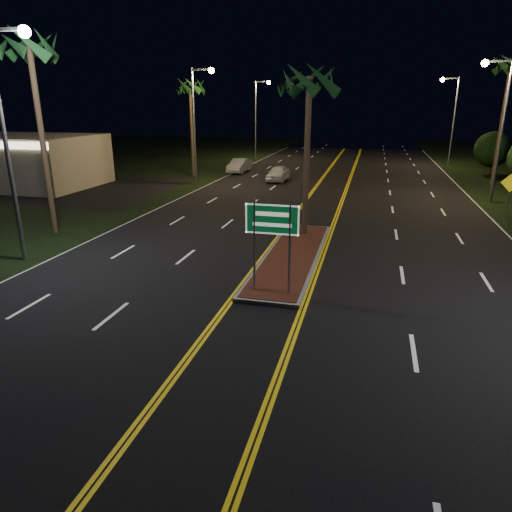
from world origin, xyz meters
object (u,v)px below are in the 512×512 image
(streetlight_left_mid, at_px, (198,113))
(palm_left_near, at_px, (29,49))
(palm_right_far, at_px, (511,65))
(shrub_far, at_px, (493,149))
(warning_sign, at_px, (510,189))
(streetlight_left_far, at_px, (259,110))
(palm_median, at_px, (309,81))
(highway_sign, at_px, (272,228))
(palm_left_far, at_px, (190,87))
(car_near, at_px, (278,172))
(car_far, at_px, (240,164))
(streetlight_right_far, at_px, (451,111))
(commercial_building, at_px, (4,160))
(streetlight_right_mid, at_px, (498,115))
(median_island, at_px, (292,256))
(streetlight_left_near, at_px, (10,121))

(streetlight_left_mid, xyz_separation_m, palm_left_near, (-1.89, -16.00, 3.02))
(palm_right_far, distance_m, shrub_far, 9.13)
(palm_right_far, height_order, warning_sign, palm_right_far)
(streetlight_left_far, xyz_separation_m, palm_median, (10.61, -33.50, 1.62))
(palm_median, bearing_deg, palm_left_near, -168.69)
(highway_sign, height_order, palm_left_far, palm_left_far)
(palm_left_far, distance_m, car_near, 10.64)
(palm_median, height_order, car_near, palm_median)
(highway_sign, relative_size, car_near, 0.71)
(shrub_far, distance_m, car_far, 23.74)
(streetlight_left_far, height_order, car_far, streetlight_left_far)
(warning_sign, bearing_deg, highway_sign, -126.42)
(streetlight_left_far, relative_size, streetlight_right_far, 1.00)
(commercial_building, xyz_separation_m, streetlight_right_mid, (36.61, 2.01, 3.65))
(streetlight_right_far, distance_m, palm_right_far, 12.69)
(streetlight_left_far, bearing_deg, median_island, -74.00)
(streetlight_right_far, relative_size, palm_right_far, 0.87)
(palm_left_far, distance_m, shrub_far, 28.30)
(streetlight_left_near, distance_m, streetlight_left_mid, 20.00)
(median_island, bearing_deg, car_far, 111.00)
(palm_median, height_order, car_far, palm_median)
(commercial_building, relative_size, streetlight_left_mid, 1.67)
(highway_sign, bearing_deg, streetlight_left_far, 104.44)
(car_far, bearing_deg, palm_left_far, -128.38)
(commercial_building, relative_size, shrub_far, 3.79)
(streetlight_left_near, bearing_deg, palm_median, 31.49)
(palm_median, distance_m, palm_left_near, 12.82)
(streetlight_left_mid, bearing_deg, streetlight_left_far, 90.00)
(streetlight_left_far, distance_m, streetlight_right_mid, 30.57)
(palm_left_near, bearing_deg, streetlight_right_far, 55.79)
(palm_median, relative_size, palm_right_far, 0.81)
(streetlight_right_far, relative_size, palm_left_near, 0.92)
(streetlight_left_far, relative_size, palm_left_near, 0.92)
(streetlight_left_near, distance_m, warning_sign, 25.52)
(palm_median, xyz_separation_m, warning_sign, (10.80, 6.80, -5.57))
(commercial_building, distance_m, car_far, 20.29)
(streetlight_left_mid, distance_m, streetlight_right_far, 27.83)
(median_island, bearing_deg, streetlight_right_mid, 54.72)
(palm_right_far, distance_m, car_near, 19.65)
(palm_left_near, xyz_separation_m, car_far, (3.00, 23.74, -7.91))
(streetlight_left_far, relative_size, warning_sign, 3.46)
(warning_sign, bearing_deg, streetlight_left_far, 128.99)
(shrub_far, bearing_deg, car_far, -169.64)
(streetlight_right_far, xyz_separation_m, car_near, (-15.40, -14.53, -4.90))
(streetlight_right_mid, distance_m, car_near, 17.07)
(streetlight_right_far, xyz_separation_m, palm_median, (-10.61, -31.50, 1.62))
(commercial_building, height_order, streetlight_right_mid, streetlight_right_mid)
(highway_sign, distance_m, warning_sign, 18.10)
(streetlight_right_far, height_order, car_far, streetlight_right_far)
(commercial_building, bearing_deg, streetlight_left_far, 57.35)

